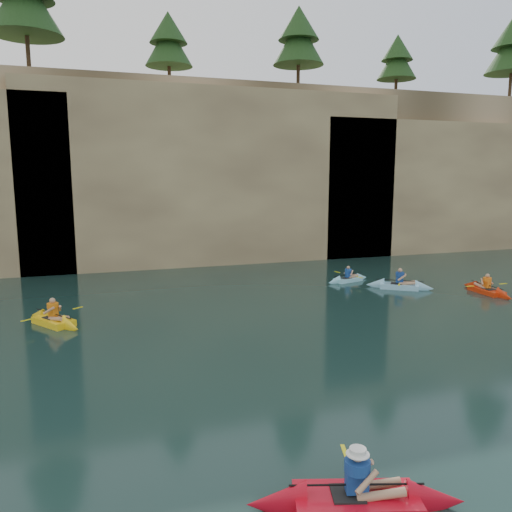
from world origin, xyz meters
name	(u,v)px	position (x,y,z in m)	size (l,w,h in m)	color
ground	(390,435)	(0.00, 0.00, 0.00)	(160.00, 160.00, 0.00)	black
cliff	(172,171)	(0.00, 30.00, 6.00)	(70.00, 16.00, 12.00)	tan
cliff_slab_center	(222,175)	(2.00, 22.60, 5.70)	(24.00, 2.40, 11.40)	tan
cliff_slab_east	(475,185)	(22.00, 22.60, 4.92)	(26.00, 2.40, 9.84)	tan
sea_cave_center	(129,243)	(-4.00, 21.95, 1.60)	(3.50, 1.00, 3.20)	black
sea_cave_east	(337,225)	(10.00, 21.95, 2.25)	(5.00, 1.00, 4.50)	black
cliff_pines	(180,13)	(0.00, 25.00, 15.91)	(56.00, 6.00, 7.83)	black
main_kayaker	(356,500)	(-1.96, -1.95, 0.19)	(3.84, 2.45, 1.40)	red
kayaker_ltblue_near	(399,286)	(8.55, 12.33, 0.16)	(3.14, 2.56, 1.30)	#8CCBEA
kayaker_red_far	(486,290)	(12.03, 10.19, 0.15)	(2.35, 3.26, 1.19)	red
kayaker_yellow	(54,320)	(-7.61, 11.20, 0.16)	(2.46, 3.05, 1.30)	yellow
kayaker_ltblue_mid	(348,279)	(6.93, 14.70, 0.13)	(2.86, 2.07, 1.06)	#90DEF2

